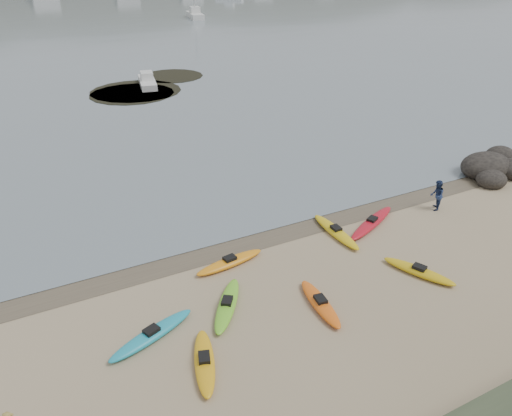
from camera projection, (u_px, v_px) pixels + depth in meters
ground at (256, 234)px, 25.22m from camera, size 600.00×600.00×0.00m
wet_sand at (259, 237)px, 24.99m from camera, size 60.00×60.00×0.00m
kayaks at (293, 277)px, 21.64m from camera, size 16.74×8.77×0.34m
person_east at (437, 195)px, 27.22m from camera, size 1.05×1.05×1.72m
rock_cluster at (494, 170)px, 31.81m from camera, size 5.20×3.81×1.72m
kelp_mats at (144, 88)px, 51.08m from camera, size 13.57×12.99×0.04m
moored_boats at (73, 21)px, 92.76m from camera, size 100.69×88.10×1.16m
far_hills at (118, 27)px, 200.79m from camera, size 550.00×135.00×80.00m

